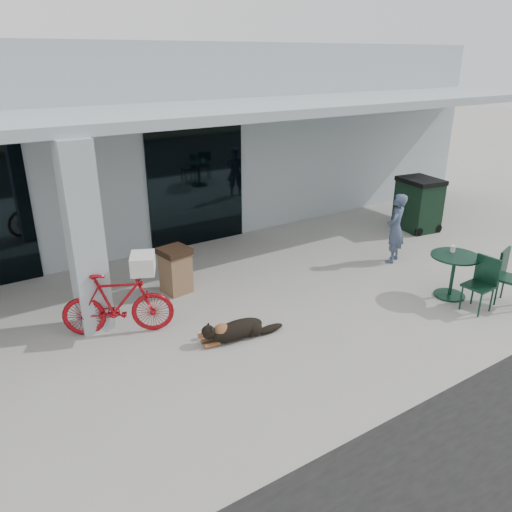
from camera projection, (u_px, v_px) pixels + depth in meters
ground at (245, 365)px, 7.32m from camera, size 80.00×80.00×0.00m
building at (73, 136)px, 13.07m from camera, size 22.00×7.00×4.50m
storefront_glass_right at (197, 188)px, 11.59m from camera, size 2.40×0.06×2.70m
column at (85, 239)px, 7.76m from camera, size 0.50×0.50×3.12m
overhang at (137, 116)px, 8.91m from camera, size 22.00×2.80×0.18m
bicycle at (118, 304)px, 7.98m from camera, size 1.81×1.19×1.06m
laundry_basket at (143, 263)px, 7.79m from camera, size 0.53×0.60×0.29m
dog at (237, 329)px, 7.95m from camera, size 1.10×0.48×0.35m
cup_near_dog at (201, 336)px, 7.97m from camera, size 0.11×0.11×0.11m
cafe_table_far at (452, 276)px, 9.27m from camera, size 1.14×1.14×0.82m
cafe_chair_far_b at (479, 285)px, 8.71m from camera, size 0.51×0.47×0.98m
person at (396, 228)px, 10.72m from camera, size 0.66×0.58×1.52m
cup_on_table at (453, 249)px, 9.26m from camera, size 0.11×0.11×0.12m
trash_receptacle at (176, 270)px, 9.43m from camera, size 0.60×0.60×0.89m
wheeled_bin at (418, 204)px, 12.79m from camera, size 0.97×1.16×1.34m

